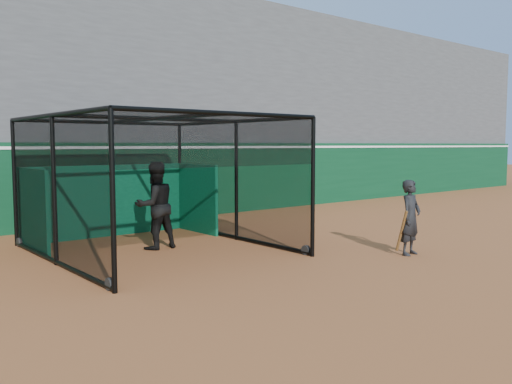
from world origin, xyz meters
TOP-DOWN VIEW (x-y plane):
  - ground at (0.00, 0.00)m, footprint 120.00×120.00m
  - outfield_wall at (0.00, 8.50)m, footprint 50.00×0.50m
  - grandstand at (0.00, 12.27)m, footprint 50.00×7.85m
  - batting_cage at (-1.14, 3.82)m, footprint 4.70×5.54m
  - batter at (-1.04, 4.04)m, footprint 1.00×0.78m
  - on_deck_player at (2.97, -0.17)m, footprint 0.66×0.49m

SIDE VIEW (x-z plane):
  - ground at x=0.00m, z-range 0.00..0.00m
  - on_deck_player at x=2.97m, z-range 0.00..1.66m
  - batter at x=-1.04m, z-range 0.00..2.04m
  - outfield_wall at x=0.00m, z-range 0.04..2.54m
  - batting_cage at x=-1.14m, z-range 0.00..3.02m
  - grandstand at x=0.00m, z-range 0.00..8.95m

